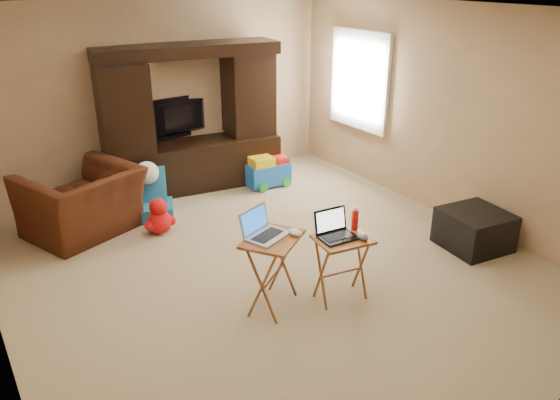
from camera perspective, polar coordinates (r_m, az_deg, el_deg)
floor at (r=5.68m, az=-1.11°, el=-6.77°), size 5.50×5.50×0.00m
ceiling at (r=4.94m, az=-1.35°, el=19.27°), size 5.50×5.50×0.00m
wall_back at (r=7.57m, az=-12.56°, el=10.52°), size 5.00×0.00×5.00m
wall_front at (r=3.37m, az=24.74°, el=-7.21°), size 5.00×0.00×5.00m
wall_right at (r=6.79m, az=17.16°, el=8.63°), size 0.00×5.50×5.50m
window_pane at (r=7.80m, az=8.40°, el=12.30°), size 0.00×1.20×1.20m
window_frame at (r=7.78m, az=8.29°, el=12.29°), size 0.06×1.14×1.34m
entertainment_center at (r=7.45m, az=-9.28°, el=8.37°), size 2.44×0.91×1.95m
television at (r=7.67m, az=-10.00°, el=8.43°), size 1.00×0.26×0.57m
recliner at (r=6.57m, az=-19.96°, el=-0.25°), size 1.45×1.37×0.76m
child_rocker at (r=6.78m, az=-13.15°, el=0.58°), size 0.61×0.65×0.61m
plush_toy at (r=6.40m, az=-12.53°, el=-1.61°), size 0.39×0.32×0.43m
push_toy at (r=7.62m, az=-1.25°, el=3.11°), size 0.63×0.47×0.45m
ottoman at (r=6.31m, az=19.65°, el=-2.92°), size 0.72×0.72×0.41m
tray_table_left at (r=4.87m, az=-0.77°, el=-7.58°), size 0.68×0.65×0.69m
tray_table_right at (r=5.03m, az=6.44°, el=-7.12°), size 0.53×0.45×0.62m
laptop_left at (r=4.66m, az=-1.32°, el=-2.59°), size 0.45×0.41×0.24m
laptop_right at (r=4.82m, az=6.14°, el=-2.73°), size 0.35×0.30×0.24m
mouse_left at (r=4.73m, az=1.60°, el=-3.39°), size 0.11×0.15×0.06m
mouse_right at (r=4.87m, az=8.69°, el=-3.84°), size 0.11×0.14×0.05m
water_bottle at (r=5.01m, az=7.83°, el=-2.06°), size 0.06×0.06×0.19m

